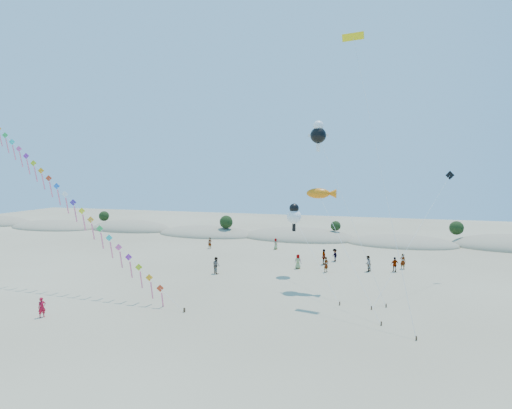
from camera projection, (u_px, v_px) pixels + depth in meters
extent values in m
plane|color=gray|center=(164.00, 349.00, 27.13)|extent=(160.00, 160.00, 0.00)
ellipsoid|color=gray|center=(54.00, 228.00, 82.95)|extent=(18.00, 9.90, 2.80)
ellipsoid|color=#253613|center=(54.00, 224.00, 82.88)|extent=(14.40, 6.48, 0.72)
ellipsoid|color=gray|center=(131.00, 230.00, 80.14)|extent=(16.00, 8.80, 3.60)
ellipsoid|color=#253613|center=(131.00, 224.00, 80.05)|extent=(12.80, 5.76, 0.64)
ellipsoid|color=gray|center=(207.00, 234.00, 74.27)|extent=(17.60, 9.68, 3.00)
ellipsoid|color=#253613|center=(207.00, 230.00, 74.20)|extent=(14.08, 6.34, 0.70)
ellipsoid|color=gray|center=(299.00, 238.00, 70.41)|extent=(19.00, 10.45, 3.40)
ellipsoid|color=#253613|center=(299.00, 232.00, 70.33)|extent=(15.20, 6.84, 0.76)
ellipsoid|color=gray|center=(401.00, 244.00, 64.54)|extent=(16.40, 9.02, 2.80)
ellipsoid|color=#253613|center=(401.00, 239.00, 64.47)|extent=(13.12, 5.90, 0.66)
sphere|color=black|center=(104.00, 216.00, 81.83)|extent=(1.90, 1.90, 1.90)
sphere|color=black|center=(226.00, 222.00, 71.78)|extent=(2.20, 2.20, 2.20)
sphere|color=black|center=(336.00, 226.00, 68.61)|extent=(1.60, 1.60, 1.60)
sphere|color=black|center=(456.00, 228.00, 64.84)|extent=(2.10, 2.10, 2.10)
cube|color=#3F2D1E|center=(184.00, 310.00, 34.04)|extent=(0.12, 0.12, 0.35)
cylinder|color=silver|center=(61.00, 191.00, 40.86)|extent=(29.14, 7.27, 18.66)
cube|color=red|center=(160.00, 288.00, 35.21)|extent=(1.18, 0.46, 1.25)
cube|color=pink|center=(163.00, 301.00, 35.30)|extent=(0.19, 0.45, 1.55)
cube|color=#FFA015|center=(149.00, 278.00, 35.75)|extent=(1.18, 0.46, 1.25)
cube|color=pink|center=(152.00, 290.00, 35.84)|extent=(0.19, 0.45, 1.55)
cube|color=#B1D018|center=(139.00, 267.00, 36.29)|extent=(1.18, 0.46, 1.25)
cube|color=pink|center=(141.00, 280.00, 36.38)|extent=(0.19, 0.45, 1.55)
cube|color=purple|center=(129.00, 257.00, 36.83)|extent=(1.18, 0.46, 1.25)
cube|color=pink|center=(131.00, 270.00, 36.92)|extent=(0.19, 0.45, 1.55)
cube|color=#FF50A6|center=(119.00, 247.00, 37.38)|extent=(1.18, 0.46, 1.25)
cube|color=pink|center=(121.00, 260.00, 37.46)|extent=(0.19, 0.45, 1.55)
cube|color=#1BCDC2|center=(109.00, 238.00, 37.92)|extent=(1.18, 0.46, 1.25)
cube|color=pink|center=(111.00, 250.00, 38.01)|extent=(0.19, 0.45, 1.55)
cube|color=green|center=(100.00, 229.00, 38.46)|extent=(1.18, 0.46, 1.25)
cube|color=pink|center=(102.00, 241.00, 38.55)|extent=(0.19, 0.45, 1.55)
cube|color=#FFA628|center=(91.00, 220.00, 39.00)|extent=(1.18, 0.46, 1.25)
cube|color=pink|center=(93.00, 232.00, 39.09)|extent=(0.19, 0.45, 1.55)
cube|color=#FCF41A|center=(82.00, 211.00, 39.54)|extent=(1.18, 0.46, 1.25)
cube|color=pink|center=(84.00, 223.00, 39.63)|extent=(0.19, 0.45, 1.55)
cube|color=#4929A5|center=(73.00, 202.00, 40.08)|extent=(1.18, 0.46, 1.25)
cube|color=pink|center=(76.00, 214.00, 40.17)|extent=(0.19, 0.45, 1.55)
cube|color=white|center=(65.00, 194.00, 40.62)|extent=(1.18, 0.46, 1.25)
cube|color=pink|center=(67.00, 206.00, 40.71)|extent=(0.19, 0.45, 1.55)
cube|color=blue|center=(57.00, 186.00, 41.16)|extent=(1.18, 0.46, 1.25)
cube|color=pink|center=(59.00, 197.00, 41.25)|extent=(0.19, 0.45, 1.55)
cube|color=red|center=(49.00, 178.00, 41.70)|extent=(1.18, 0.46, 1.25)
cube|color=pink|center=(51.00, 189.00, 41.79)|extent=(0.19, 0.45, 1.55)
cube|color=#FFA015|center=(41.00, 171.00, 42.25)|extent=(1.18, 0.46, 1.25)
cube|color=pink|center=(43.00, 182.00, 42.33)|extent=(0.19, 0.45, 1.55)
cube|color=#B1D018|center=(33.00, 163.00, 42.79)|extent=(1.18, 0.46, 1.25)
cube|color=pink|center=(36.00, 174.00, 42.88)|extent=(0.19, 0.45, 1.55)
cube|color=purple|center=(26.00, 156.00, 43.33)|extent=(1.18, 0.46, 1.25)
cube|color=pink|center=(28.00, 167.00, 43.42)|extent=(0.19, 0.45, 1.55)
cube|color=#FF50A6|center=(19.00, 149.00, 43.87)|extent=(1.18, 0.46, 1.25)
cube|color=pink|center=(21.00, 160.00, 43.96)|extent=(0.19, 0.45, 1.55)
cube|color=#1BCDC2|center=(12.00, 142.00, 44.41)|extent=(1.18, 0.46, 1.25)
cube|color=pink|center=(14.00, 153.00, 44.50)|extent=(0.19, 0.45, 1.55)
cube|color=green|center=(5.00, 135.00, 44.95)|extent=(1.18, 0.46, 1.25)
cube|color=pink|center=(7.00, 146.00, 45.04)|extent=(0.19, 0.45, 1.55)
cube|color=pink|center=(1.00, 139.00, 45.58)|extent=(0.19, 0.45, 1.55)
cube|color=#3F2D1E|center=(381.00, 323.00, 31.16)|extent=(0.10, 0.10, 0.30)
cylinder|color=silver|center=(346.00, 251.00, 35.79)|extent=(6.01, 8.71, 9.11)
ellipsoid|color=orange|center=(318.00, 193.00, 40.40)|extent=(2.23, 0.98, 0.98)
cone|color=orange|center=(331.00, 194.00, 40.05)|extent=(0.89, 0.89, 0.89)
cube|color=#3F2D1E|center=(340.00, 303.00, 35.79)|extent=(0.10, 0.10, 0.30)
cylinder|color=silver|center=(314.00, 256.00, 40.82)|extent=(5.85, 9.35, 6.29)
sphere|color=white|center=(294.00, 217.00, 45.83)|extent=(1.54, 1.54, 1.54)
sphere|color=black|center=(294.00, 208.00, 45.76)|extent=(1.03, 1.03, 1.03)
cube|color=black|center=(294.00, 228.00, 45.93)|extent=(0.35, 0.18, 0.80)
cube|color=#3F2D1E|center=(386.00, 305.00, 35.28)|extent=(0.10, 0.10, 0.30)
cylinder|color=silver|center=(349.00, 214.00, 38.44)|extent=(6.68, 5.95, 14.66)
sphere|color=black|center=(318.00, 135.00, 41.59)|extent=(1.55, 1.55, 1.55)
sphere|color=white|center=(318.00, 126.00, 41.52)|extent=(1.01, 1.01, 1.01)
cube|color=white|center=(318.00, 148.00, 41.69)|extent=(0.35, 0.18, 0.80)
cube|color=white|center=(311.00, 136.00, 41.79)|extent=(0.60, 0.15, 0.25)
cube|color=white|center=(325.00, 135.00, 41.40)|extent=(0.60, 0.15, 0.25)
cube|color=#3F2D1E|center=(416.00, 338.00, 28.46)|extent=(0.10, 0.10, 0.30)
cylinder|color=silver|center=(380.00, 166.00, 33.30)|extent=(5.28, 10.63, 23.18)
cube|color=yellow|center=(353.00, 37.00, 38.14)|extent=(1.98, 0.81, 0.70)
cube|color=black|center=(353.00, 37.00, 38.16)|extent=(1.92, 0.50, 0.19)
cube|color=#3F2D1E|center=(371.00, 308.00, 34.66)|extent=(0.10, 0.10, 0.30)
cylinder|color=silver|center=(415.00, 234.00, 39.50)|extent=(7.34, 13.24, 10.76)
cube|color=black|center=(450.00, 175.00, 44.33)|extent=(0.92, 0.27, 0.95)
imported|color=#B20E26|center=(42.00, 307.00, 32.84)|extent=(0.60, 0.68, 1.55)
imported|color=slate|center=(216.00, 265.00, 46.54)|extent=(1.12, 1.09, 1.83)
imported|color=slate|center=(298.00, 261.00, 48.87)|extent=(0.82, 0.55, 1.65)
imported|color=slate|center=(326.00, 265.00, 47.19)|extent=(0.70, 0.74, 1.69)
imported|color=slate|center=(335.00, 255.00, 52.67)|extent=(1.02, 1.17, 1.57)
imported|color=slate|center=(324.00, 257.00, 50.92)|extent=(0.58, 1.14, 1.87)
imported|color=slate|center=(403.00, 261.00, 48.72)|extent=(0.77, 0.70, 1.76)
imported|color=slate|center=(368.00, 264.00, 47.45)|extent=(1.00, 1.08, 1.79)
imported|color=slate|center=(210.00, 243.00, 61.18)|extent=(0.61, 0.43, 1.58)
imported|color=slate|center=(395.00, 265.00, 47.24)|extent=(1.06, 0.78, 1.67)
imported|color=slate|center=(276.00, 244.00, 60.56)|extent=(0.62, 0.84, 1.57)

